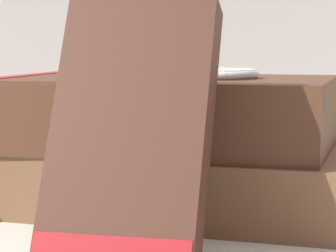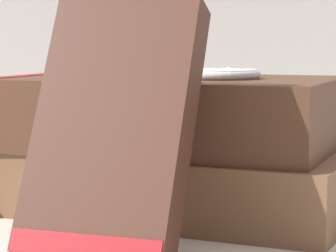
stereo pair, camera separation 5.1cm
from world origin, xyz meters
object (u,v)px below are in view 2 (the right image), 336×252
at_px(book_flat_bottom, 180,177).
at_px(pocket_watch, 217,74).
at_px(book_leaning_front, 112,136).
at_px(book_flat_top, 162,112).

distance_m(book_flat_bottom, pocket_watch, 0.08).
xyz_separation_m(book_leaning_front, pocket_watch, (0.02, 0.12, 0.03)).
height_order(book_flat_bottom, book_flat_top, book_flat_top).
distance_m(book_flat_top, pocket_watch, 0.05).
bearing_deg(book_leaning_front, book_flat_bottom, 92.52).
height_order(book_flat_bottom, pocket_watch, pocket_watch).
height_order(book_flat_top, pocket_watch, pocket_watch).
xyz_separation_m(book_flat_bottom, book_flat_top, (-0.01, -0.01, 0.05)).
distance_m(book_flat_bottom, book_flat_top, 0.05).
distance_m(book_leaning_front, pocket_watch, 0.13).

